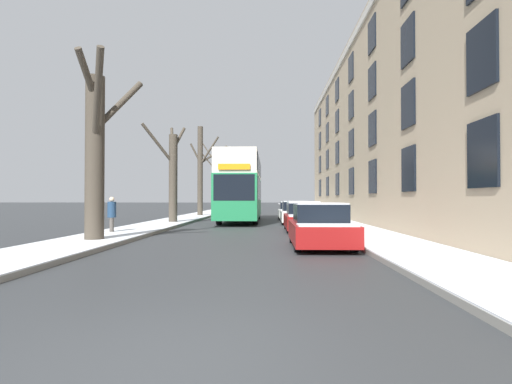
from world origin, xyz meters
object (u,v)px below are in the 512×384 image
object	(u,v)px
parked_car_0	(320,227)
parked_car_2	(295,213)
parked_car_1	(303,217)
pedestrian_left_sidewalk	(112,214)
bare_tree_left_2	(201,170)
double_decker_bus	(241,185)
bare_tree_left_3	(214,180)
parked_car_3	(291,211)
bare_tree_left_0	(96,151)
bare_tree_left_1	(172,174)

from	to	relation	value
parked_car_0	parked_car_2	bearing A→B (deg)	90.00
parked_car_1	pedestrian_left_sidewalk	world-z (taller)	pedestrian_left_sidewalk
bare_tree_left_2	pedestrian_left_sidewalk	xyz separation A→B (m)	(-0.87, -17.15, -3.15)
parked_car_1	parked_car_2	bearing A→B (deg)	90.00
double_decker_bus	parked_car_1	world-z (taller)	double_decker_bus
bare_tree_left_3	parked_car_1	size ratio (longest dim) A/B	1.78
bare_tree_left_3	parked_car_2	bearing A→B (deg)	-67.44
parked_car_0	pedestrian_left_sidewalk	size ratio (longest dim) A/B	2.48
parked_car_0	bare_tree_left_2	bearing A→B (deg)	109.63
parked_car_0	parked_car_3	bearing A→B (deg)	90.00
bare_tree_left_2	parked_car_3	bearing A→B (deg)	-24.21
parked_car_1	pedestrian_left_sidewalk	xyz separation A→B (m)	(-8.35, -2.61, 0.24)
double_decker_bus	parked_car_1	size ratio (longest dim) A/B	2.34
bare_tree_left_3	double_decker_bus	world-z (taller)	bare_tree_left_3
parked_car_3	bare_tree_left_3	bearing A→B (deg)	120.53
bare_tree_left_3	pedestrian_left_sidewalk	world-z (taller)	bare_tree_left_3
double_decker_bus	pedestrian_left_sidewalk	xyz separation A→B (m)	(-4.79, -10.25, -1.61)
bare_tree_left_2	parked_car_0	world-z (taller)	bare_tree_left_2
parked_car_0	parked_car_3	distance (m)	17.61
bare_tree_left_3	pedestrian_left_sidewalk	distance (m)	27.04
bare_tree_left_0	pedestrian_left_sidewalk	bearing A→B (deg)	102.28
bare_tree_left_3	double_decker_bus	distance (m)	17.21
bare_tree_left_2	parked_car_3	distance (m)	8.88
bare_tree_left_2	parked_car_2	world-z (taller)	bare_tree_left_2
bare_tree_left_1	parked_car_0	world-z (taller)	bare_tree_left_1
bare_tree_left_1	double_decker_bus	xyz separation A→B (m)	(4.00, 2.85, -0.54)
bare_tree_left_2	parked_car_2	bearing A→B (deg)	-49.84
bare_tree_left_2	parked_car_2	distance (m)	12.08
bare_tree_left_2	parked_car_1	world-z (taller)	bare_tree_left_2
parked_car_2	bare_tree_left_3	bearing A→B (deg)	112.56
parked_car_2	pedestrian_left_sidewalk	size ratio (longest dim) A/B	2.41
bare_tree_left_0	bare_tree_left_2	world-z (taller)	bare_tree_left_2
double_decker_bus	parked_car_3	size ratio (longest dim) A/B	2.54
bare_tree_left_0	parked_car_0	distance (m)	8.10
bare_tree_left_2	double_decker_bus	size ratio (longest dim) A/B	0.72
parked_car_0	parked_car_1	world-z (taller)	parked_car_1
bare_tree_left_1	bare_tree_left_2	bearing A→B (deg)	89.55
bare_tree_left_0	bare_tree_left_3	xyz separation A→B (m)	(-0.07, 30.06, 0.38)
parked_car_2	parked_car_3	bearing A→B (deg)	90.00
bare_tree_left_3	parked_car_3	size ratio (longest dim) A/B	1.92
bare_tree_left_0	parked_car_0	size ratio (longest dim) A/B	1.58
bare_tree_left_2	double_decker_bus	xyz separation A→B (m)	(3.92, -6.91, -1.54)
double_decker_bus	parked_car_0	world-z (taller)	double_decker_bus
bare_tree_left_0	bare_tree_left_2	size ratio (longest dim) A/B	0.83
bare_tree_left_2	parked_car_3	world-z (taller)	bare_tree_left_2
bare_tree_left_1	bare_tree_left_2	distance (m)	9.81
bare_tree_left_0	bare_tree_left_1	distance (m)	10.56
bare_tree_left_2	parked_car_0	distance (m)	22.52
bare_tree_left_0	double_decker_bus	xyz separation A→B (m)	(4.10, 13.41, -0.72)
parked_car_2	parked_car_3	xyz separation A→B (m)	(0.00, 5.50, -0.03)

